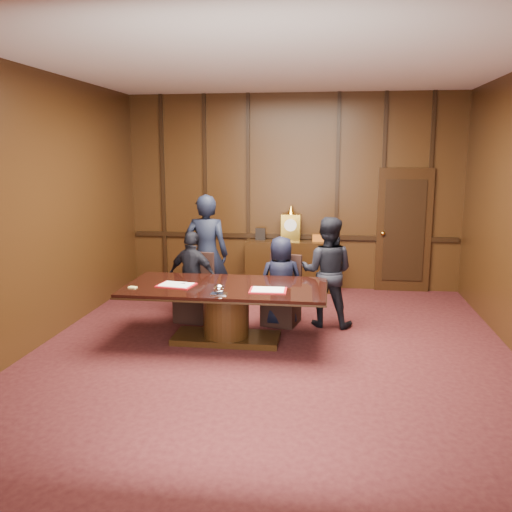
{
  "coord_description": "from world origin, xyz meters",
  "views": [
    {
      "loc": [
        0.67,
        -6.34,
        2.46
      ],
      "look_at": [
        -0.32,
        0.97,
        1.05
      ],
      "focal_mm": 38.0,
      "sensor_mm": 36.0,
      "label": 1
    }
  ],
  "objects_px": {
    "witness_left": "(207,254)",
    "witness_right": "(327,272)",
    "conference_table": "(226,304)",
    "signatory_left": "(193,277)",
    "signatory_right": "(281,281)",
    "sideboard": "(290,264)"
  },
  "relations": [
    {
      "from": "witness_left",
      "to": "witness_right",
      "type": "xyz_separation_m",
      "value": [
        1.85,
        -0.41,
        -0.13
      ]
    },
    {
      "from": "conference_table",
      "to": "signatory_left",
      "type": "relative_size",
      "value": 1.95
    },
    {
      "from": "witness_right",
      "to": "signatory_left",
      "type": "bearing_deg",
      "value": 10.88
    },
    {
      "from": "conference_table",
      "to": "signatory_left",
      "type": "height_order",
      "value": "signatory_left"
    },
    {
      "from": "conference_table",
      "to": "signatory_right",
      "type": "bearing_deg",
      "value": 50.91
    },
    {
      "from": "sideboard",
      "to": "conference_table",
      "type": "bearing_deg",
      "value": -102.59
    },
    {
      "from": "signatory_left",
      "to": "signatory_right",
      "type": "distance_m",
      "value": 1.3
    },
    {
      "from": "conference_table",
      "to": "witness_right",
      "type": "bearing_deg",
      "value": 33.74
    },
    {
      "from": "signatory_left",
      "to": "witness_right",
      "type": "bearing_deg",
      "value": -161.64
    },
    {
      "from": "signatory_left",
      "to": "signatory_right",
      "type": "bearing_deg",
      "value": -163.71
    },
    {
      "from": "sideboard",
      "to": "witness_left",
      "type": "height_order",
      "value": "witness_left"
    },
    {
      "from": "sideboard",
      "to": "witness_right",
      "type": "distance_m",
      "value": 2.12
    },
    {
      "from": "sideboard",
      "to": "witness_right",
      "type": "bearing_deg",
      "value": -71.53
    },
    {
      "from": "signatory_left",
      "to": "witness_left",
      "type": "xyz_separation_m",
      "value": [
        0.1,
        0.48,
        0.25
      ]
    },
    {
      "from": "signatory_left",
      "to": "witness_right",
      "type": "distance_m",
      "value": 1.96
    },
    {
      "from": "sideboard",
      "to": "witness_right",
      "type": "xyz_separation_m",
      "value": [
        0.66,
        -1.99,
        0.3
      ]
    },
    {
      "from": "signatory_right",
      "to": "witness_left",
      "type": "height_order",
      "value": "witness_left"
    },
    {
      "from": "conference_table",
      "to": "witness_left",
      "type": "bearing_deg",
      "value": 113.06
    },
    {
      "from": "sideboard",
      "to": "conference_table",
      "type": "height_order",
      "value": "sideboard"
    },
    {
      "from": "signatory_right",
      "to": "witness_left",
      "type": "bearing_deg",
      "value": -37.66
    },
    {
      "from": "sideboard",
      "to": "signatory_right",
      "type": "relative_size",
      "value": 1.23
    },
    {
      "from": "conference_table",
      "to": "witness_left",
      "type": "distance_m",
      "value": 1.46
    }
  ]
}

